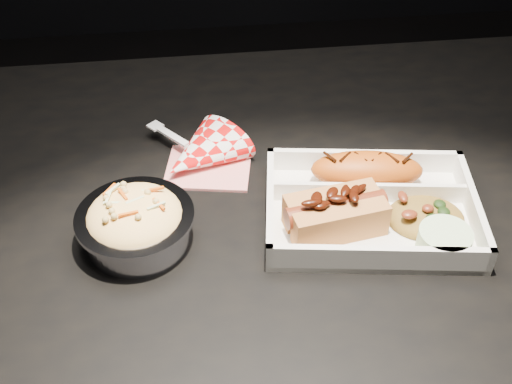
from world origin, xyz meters
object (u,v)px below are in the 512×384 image
dining_table (287,259)px  hotdog (336,212)px  food_tray (370,211)px  napkin_fork (200,155)px  fried_pastry (367,170)px  foil_coleslaw_cup (136,222)px

dining_table → hotdog: 0.14m
food_tray → napkin_fork: size_ratio=1.76×
dining_table → napkin_fork: (-0.10, 0.10, 0.11)m
fried_pastry → napkin_fork: 0.22m
dining_table → hotdog: bearing=-46.5°
hotdog → fried_pastry: bearing=43.6°
napkin_fork → fried_pastry: bearing=30.1°
hotdog → foil_coleslaw_cup: 0.23m
food_tray → hotdog: hotdog is taller
fried_pastry → dining_table: bearing=-165.4°
fried_pastry → foil_coleslaw_cup: (-0.29, -0.06, 0.00)m
food_tray → foil_coleslaw_cup: bearing=-170.4°
fried_pastry → hotdog: bearing=-127.2°
food_tray → hotdog: size_ratio=2.23×
dining_table → napkin_fork: napkin_fork is taller
fried_pastry → food_tray: bearing=-98.4°
foil_coleslaw_cup → napkin_fork: size_ratio=0.88×
hotdog → napkin_fork: 0.21m
foil_coleslaw_cup → fried_pastry: bearing=11.9°
fried_pastry → foil_coleslaw_cup: 0.29m
fried_pastry → napkin_fork: napkin_fork is taller
fried_pastry → napkin_fork: (-0.21, 0.07, -0.01)m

